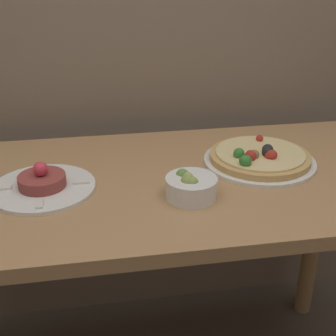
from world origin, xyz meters
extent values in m
cube|color=#AD7F51|center=(0.00, 0.33, 0.75)|extent=(1.31, 0.66, 0.03)
cylinder|color=#AD7F51|center=(0.60, 0.60, 0.37)|extent=(0.06, 0.06, 0.73)
cylinder|color=white|center=(0.27, 0.37, 0.77)|extent=(0.31, 0.31, 0.01)
cylinder|color=tan|center=(0.27, 0.37, 0.79)|extent=(0.28, 0.28, 0.02)
cylinder|color=beige|center=(0.27, 0.37, 0.80)|extent=(0.24, 0.24, 0.01)
sphere|color=#387F33|center=(0.20, 0.35, 0.81)|extent=(0.03, 0.03, 0.03)
sphere|color=black|center=(0.29, 0.36, 0.81)|extent=(0.03, 0.03, 0.03)
sphere|color=#B22D23|center=(0.23, 0.33, 0.81)|extent=(0.03, 0.03, 0.03)
sphere|color=#B22D23|center=(0.28, 0.33, 0.81)|extent=(0.02, 0.02, 0.02)
sphere|color=#387F33|center=(0.20, 0.30, 0.81)|extent=(0.03, 0.03, 0.03)
sphere|color=#997047|center=(0.24, 0.34, 0.81)|extent=(0.03, 0.03, 0.03)
sphere|color=black|center=(0.28, 0.35, 0.81)|extent=(0.03, 0.03, 0.03)
sphere|color=#B22D23|center=(0.30, 0.45, 0.81)|extent=(0.02, 0.02, 0.02)
sphere|color=#B22D23|center=(0.29, 0.33, 0.81)|extent=(0.03, 0.03, 0.03)
cylinder|color=white|center=(-0.31, 0.31, 0.77)|extent=(0.26, 0.26, 0.01)
cylinder|color=#933D38|center=(-0.31, 0.31, 0.79)|extent=(0.12, 0.12, 0.03)
sphere|color=#E0384C|center=(-0.31, 0.31, 0.83)|extent=(0.04, 0.04, 0.04)
cube|color=white|center=(-0.22, 0.31, 0.78)|extent=(0.04, 0.02, 0.01)
cube|color=white|center=(-0.31, 0.41, 0.78)|extent=(0.02, 0.04, 0.01)
cube|color=white|center=(-0.40, 0.31, 0.78)|extent=(0.04, 0.02, 0.01)
cube|color=white|center=(-0.31, 0.22, 0.78)|extent=(0.02, 0.04, 0.01)
cylinder|color=white|center=(0.04, 0.22, 0.79)|extent=(0.12, 0.12, 0.05)
sphere|color=#668E42|center=(0.03, 0.24, 0.82)|extent=(0.03, 0.03, 0.03)
sphere|color=#A3B25B|center=(0.04, 0.23, 0.81)|extent=(0.02, 0.02, 0.02)
sphere|color=#8EA34C|center=(0.03, 0.20, 0.82)|extent=(0.03, 0.03, 0.03)
sphere|color=#8EA34C|center=(0.04, 0.20, 0.82)|extent=(0.03, 0.03, 0.03)
camera|label=1|loc=(-0.18, -0.74, 1.31)|focal=50.00mm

